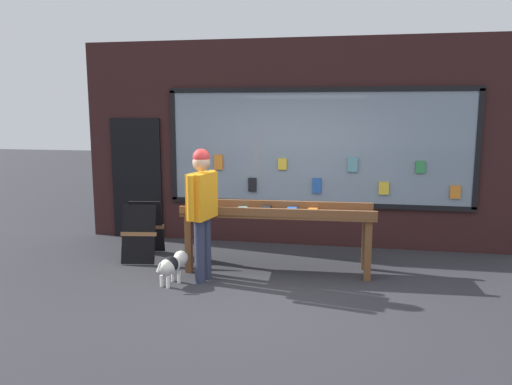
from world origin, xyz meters
name	(u,v)px	position (x,y,z in m)	size (l,w,h in m)	color
ground_plane	(268,292)	(0.00, 0.00, 0.00)	(40.00, 40.00, 0.00)	#2D2D33
shopfront_facade	(291,144)	(-0.01, 2.39, 1.68)	(7.13, 0.29, 3.38)	#331919
display_table_main	(278,217)	(0.00, 0.87, 0.77)	(2.66, 0.77, 0.95)	brown
person_browsing	(202,204)	(-0.91, 0.27, 1.04)	(0.31, 0.67, 1.75)	#2D334C
small_dog	(172,264)	(-1.27, 0.07, 0.26)	(0.33, 0.56, 0.40)	white
sandwich_board_sign	(143,230)	(-2.10, 1.07, 0.44)	(0.60, 0.80, 0.85)	black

